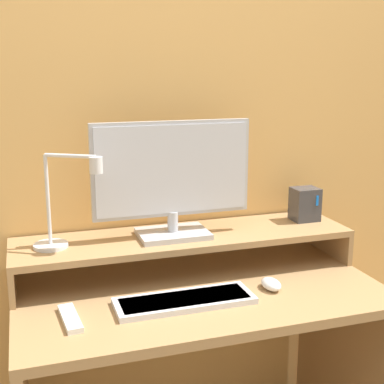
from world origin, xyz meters
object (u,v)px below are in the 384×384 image
Objects in this scene: monitor at (172,178)px; mouse at (271,284)px; desk_lamp at (64,210)px; remote_control at (70,318)px; router_dock at (305,204)px; keyboard at (185,300)px.

monitor is 5.98× the size of mouse.
desk_lamp is 3.39× the size of mouse.
monitor is at bearing 34.87° from remote_control.
router_dock is (0.52, 0.03, -0.14)m from monitor.
router_dock is 0.41m from mouse.
desk_lamp reaches higher than mouse.
keyboard is 2.45× the size of remote_control.
router_dock is at bearing 3.76° from monitor.
mouse is (0.29, 0.02, 0.01)m from keyboard.
keyboard is at bearing -98.19° from monitor.
keyboard is at bearing 1.43° from remote_control.
desk_lamp is at bearing -177.27° from monitor.
mouse reaches higher than keyboard.
mouse is (-0.26, -0.27, -0.17)m from router_dock.
desk_lamp reaches higher than router_dock.
monitor reaches higher than desk_lamp.
router_dock is 0.29× the size of keyboard.
remote_control is (-0.37, -0.26, -0.32)m from monitor.
router_dock is 0.65m from keyboard.
keyboard is (-0.56, -0.28, -0.18)m from router_dock.
monitor is at bearing 2.73° from desk_lamp.
monitor is 0.41m from keyboard.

